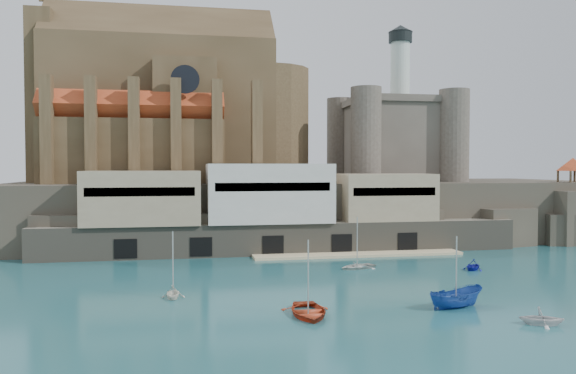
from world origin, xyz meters
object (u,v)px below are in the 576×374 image
(boat_1, at_px, (541,325))
(boat_2, at_px, (456,308))
(castle_keep, at_px, (394,136))
(church, at_px, (173,112))
(boat_0, at_px, (308,315))
(pavilion, at_px, (573,166))

(boat_1, bearing_deg, boat_2, 54.04)
(castle_keep, bearing_deg, boat_1, -99.93)
(boat_2, bearing_deg, church, 11.14)
(castle_keep, height_order, boat_2, castle_keep)
(castle_keep, bearing_deg, boat_0, -117.80)
(boat_0, relative_size, boat_2, 1.10)
(castle_keep, height_order, boat_1, castle_keep)
(church, distance_m, boat_0, 59.52)
(pavilion, bearing_deg, boat_2, -136.81)
(church, bearing_deg, pavilion, -13.48)
(castle_keep, bearing_deg, pavilion, -30.18)
(castle_keep, relative_size, boat_2, 5.17)
(church, xyz_separation_m, boat_1, (29.83, -60.07, -22.13))
(boat_0, xyz_separation_m, boat_2, (13.54, 0.13, 0.00))
(boat_2, bearing_deg, boat_0, 76.10)
(boat_2, bearing_deg, castle_keep, -29.72)
(castle_keep, height_order, boat_0, castle_keep)
(boat_0, bearing_deg, boat_1, -15.77)
(church, xyz_separation_m, pavilion, (66.13, -15.85, -9.40))
(boat_1, bearing_deg, castle_keep, 11.19)
(church, height_order, boat_2, church)
(church, height_order, castle_keep, church)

